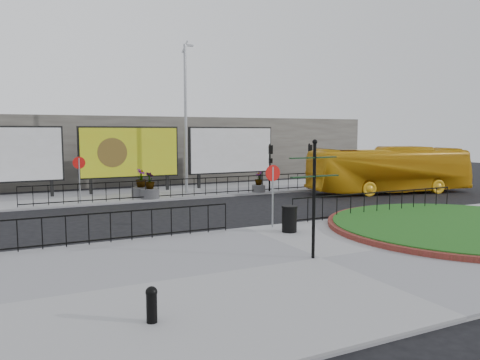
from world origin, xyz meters
TOP-DOWN VIEW (x-y plane):
  - ground at (0.00, 0.00)m, footprint 90.00×90.00m
  - pavement_near at (0.00, -5.00)m, footprint 30.00×10.00m
  - pavement_far at (0.00, 12.00)m, footprint 44.00×6.00m
  - brick_edge at (7.50, -4.00)m, footprint 10.40×10.40m
  - grass_lawn at (7.50, -4.00)m, footprint 10.00×10.00m
  - railing_near_left at (-6.00, -0.30)m, footprint 10.00×0.10m
  - railing_near_right at (6.50, -0.30)m, footprint 9.00×0.10m
  - railing_far at (1.00, 9.30)m, footprint 18.00×0.10m
  - speed_sign_far at (-5.00, 9.40)m, footprint 0.64×0.07m
  - speed_sign_near at (1.00, -0.40)m, footprint 0.64×0.07m
  - billboard_left at (-8.50, 12.97)m, footprint 6.20×0.31m
  - billboard_mid at (-1.50, 12.97)m, footprint 6.20×0.31m
  - billboard_right at (5.50, 12.97)m, footprint 6.20×0.31m
  - lamp_post at (1.51, 11.00)m, footprint 0.74×0.18m
  - signal_pole_a at (6.50, 9.34)m, footprint 0.22×0.26m
  - signal_pole_b at (9.50, 9.34)m, footprint 0.22×0.26m
  - building_backdrop at (0.00, 22.00)m, footprint 40.00×10.00m
  - fingerpost_sign at (-0.24, -4.92)m, footprint 1.66×0.31m
  - bollard at (-5.87, -7.44)m, footprint 0.24×0.24m
  - litter_bin at (1.10, -1.49)m, footprint 0.60×0.60m
  - bus at (13.33, 6.07)m, footprint 10.85×4.53m
  - planter_a at (-1.50, 10.36)m, footprint 1.10×1.10m
  - planter_b at (-1.20, 9.57)m, footprint 1.06×1.06m
  - planter_c at (5.71, 9.40)m, footprint 0.84×0.84m

SIDE VIEW (x-z plane):
  - ground at x=0.00m, z-range 0.00..0.00m
  - pavement_near at x=0.00m, z-range 0.00..0.12m
  - pavement_far at x=0.00m, z-range 0.00..0.12m
  - brick_edge at x=7.50m, z-range 0.12..0.30m
  - grass_lawn at x=7.50m, z-range 0.12..0.34m
  - bollard at x=-5.87m, z-range 0.15..0.89m
  - planter_c at x=5.71m, z-range -0.06..1.23m
  - litter_bin at x=1.10m, z-range 0.12..1.12m
  - planter_b at x=-1.20m, z-range -0.12..1.39m
  - railing_near_left at x=-6.00m, z-range 0.12..1.22m
  - railing_near_right at x=6.50m, z-range 0.12..1.22m
  - railing_far at x=1.00m, z-range 0.12..1.22m
  - planter_a at x=-1.50m, z-range -0.12..1.52m
  - bus at x=13.33m, z-range 0.00..2.94m
  - speed_sign_far at x=-5.00m, z-range 0.68..3.15m
  - speed_sign_near at x=1.00m, z-range 0.68..3.15m
  - signal_pole_a at x=6.50m, z-range 0.60..3.60m
  - signal_pole_b at x=9.50m, z-range 0.60..3.60m
  - fingerpost_sign at x=-0.24m, z-range 0.49..4.03m
  - building_backdrop at x=0.00m, z-range 0.00..5.00m
  - billboard_left at x=-8.50m, z-range 0.55..4.65m
  - billboard_mid at x=-1.50m, z-range 0.55..4.65m
  - billboard_right at x=5.50m, z-range 0.55..4.65m
  - lamp_post at x=1.51m, z-range 0.21..9.44m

